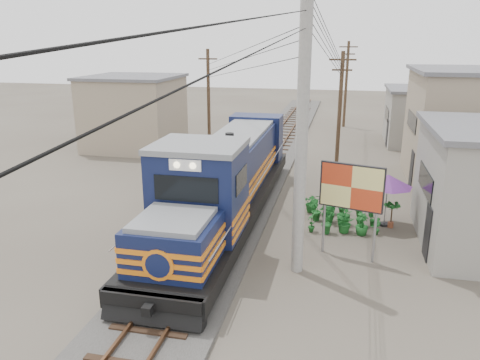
% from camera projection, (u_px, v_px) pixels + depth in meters
% --- Properties ---
extents(ground, '(120.00, 120.00, 0.00)m').
position_uv_depth(ground, '(204.00, 254.00, 17.43)').
color(ground, '#473F35').
rests_on(ground, ground).
extents(ballast, '(3.60, 70.00, 0.16)m').
position_uv_depth(ballast, '(255.00, 177.00, 26.75)').
color(ballast, '#595651').
rests_on(ballast, ground).
extents(track, '(1.15, 70.00, 0.12)m').
position_uv_depth(track, '(255.00, 174.00, 26.69)').
color(track, '#51331E').
rests_on(track, ground).
extents(locomotive, '(3.09, 16.84, 4.17)m').
position_uv_depth(locomotive, '(226.00, 181.00, 20.14)').
color(locomotive, black).
rests_on(locomotive, ground).
extents(utility_pole_main, '(0.40, 0.40, 10.00)m').
position_uv_depth(utility_pole_main, '(302.00, 128.00, 14.78)').
color(utility_pole_main, '#9E9B93').
rests_on(utility_pole_main, ground).
extents(wooden_pole_mid, '(1.60, 0.24, 7.00)m').
position_uv_depth(wooden_pole_mid, '(340.00, 107.00, 28.50)').
color(wooden_pole_mid, '#4C3826').
rests_on(wooden_pole_mid, ground).
extents(wooden_pole_far, '(1.60, 0.24, 7.50)m').
position_uv_depth(wooden_pole_far, '(346.00, 83.00, 41.44)').
color(wooden_pole_far, '#4C3826').
rests_on(wooden_pole_far, ground).
extents(wooden_pole_left, '(1.60, 0.24, 7.00)m').
position_uv_depth(wooden_pole_left, '(209.00, 96.00, 34.21)').
color(wooden_pole_left, '#4C3826').
rests_on(wooden_pole_left, ground).
extents(power_lines, '(9.65, 19.00, 3.30)m').
position_uv_depth(power_lines, '(247.00, 41.00, 23.20)').
color(power_lines, black).
rests_on(power_lines, ground).
extents(shophouse_back, '(6.30, 6.30, 4.20)m').
position_uv_depth(shophouse_back, '(429.00, 116.00, 35.08)').
color(shophouse_back, gray).
rests_on(shophouse_back, ground).
extents(shophouse_left, '(6.30, 6.30, 5.20)m').
position_uv_depth(shophouse_left, '(134.00, 112.00, 33.70)').
color(shophouse_left, gray).
rests_on(shophouse_left, ground).
extents(billboard, '(2.23, 0.73, 3.52)m').
position_uv_depth(billboard, '(351.00, 189.00, 16.47)').
color(billboard, '#99999E').
rests_on(billboard, ground).
extents(market_umbrella, '(2.29, 2.29, 2.27)m').
position_uv_depth(market_umbrella, '(388.00, 181.00, 19.53)').
color(market_umbrella, black).
rests_on(market_umbrella, ground).
extents(vendor, '(0.59, 0.41, 1.54)m').
position_uv_depth(vendor, '(359.00, 189.00, 22.45)').
color(vendor, black).
rests_on(vendor, ground).
extents(plant_nursery, '(3.44, 3.08, 1.14)m').
position_uv_depth(plant_nursery, '(336.00, 212.00, 20.27)').
color(plant_nursery, '#1B5F22').
rests_on(plant_nursery, ground).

